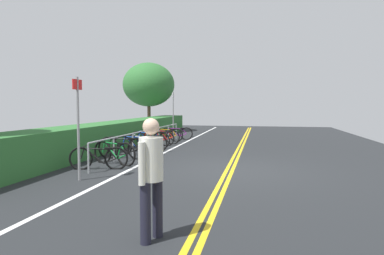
{
  "coord_description": "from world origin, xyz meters",
  "views": [
    {
      "loc": [
        -8.97,
        -0.82,
        1.8
      ],
      "look_at": [
        1.97,
        1.5,
        1.03
      ],
      "focal_mm": 30.31,
      "sensor_mm": 36.0,
      "label": 1
    }
  ],
  "objects_px": {
    "bicycle_3": "(136,145)",
    "bicycle_7": "(162,137)",
    "bicycle_8": "(167,135)",
    "bicycle_9": "(177,134)",
    "bicycle_2": "(123,148)",
    "pedestrian": "(151,171)",
    "sign_post_near": "(78,119)",
    "bicycle_1": "(114,153)",
    "tree_mid": "(149,85)",
    "bike_rack": "(147,135)",
    "bicycle_5": "(149,140)",
    "bicycle_6": "(155,138)",
    "bicycle_4": "(145,144)",
    "bicycle_0": "(99,158)",
    "sign_post_far": "(173,111)"
  },
  "relations": [
    {
      "from": "bicycle_0",
      "to": "bicycle_2",
      "type": "xyz_separation_m",
      "value": [
        1.82,
        0.07,
        0.05
      ]
    },
    {
      "from": "sign_post_near",
      "to": "bicycle_4",
      "type": "bearing_deg",
      "value": 1.28
    },
    {
      "from": "bicycle_4",
      "to": "bicycle_8",
      "type": "bearing_deg",
      "value": 3.46
    },
    {
      "from": "bicycle_7",
      "to": "tree_mid",
      "type": "height_order",
      "value": "tree_mid"
    },
    {
      "from": "bicycle_0",
      "to": "bicycle_7",
      "type": "bearing_deg",
      "value": 0.86
    },
    {
      "from": "pedestrian",
      "to": "sign_post_near",
      "type": "relative_size",
      "value": 0.66
    },
    {
      "from": "bicycle_7",
      "to": "sign_post_far",
      "type": "distance_m",
      "value": 2.97
    },
    {
      "from": "bicycle_0",
      "to": "bicycle_5",
      "type": "relative_size",
      "value": 0.94
    },
    {
      "from": "bicycle_0",
      "to": "sign_post_far",
      "type": "bearing_deg",
      "value": 1.69
    },
    {
      "from": "bicycle_9",
      "to": "bicycle_7",
      "type": "bearing_deg",
      "value": 172.86
    },
    {
      "from": "bicycle_5",
      "to": "pedestrian",
      "type": "relative_size",
      "value": 1.06
    },
    {
      "from": "bicycle_1",
      "to": "tree_mid",
      "type": "bearing_deg",
      "value": 14.57
    },
    {
      "from": "bike_rack",
      "to": "bicycle_4",
      "type": "bearing_deg",
      "value": -169.94
    },
    {
      "from": "bicycle_7",
      "to": "bicycle_2",
      "type": "bearing_deg",
      "value": -179.66
    },
    {
      "from": "bike_rack",
      "to": "sign_post_near",
      "type": "xyz_separation_m",
      "value": [
        -5.34,
        -0.2,
        0.85
      ]
    },
    {
      "from": "sign_post_near",
      "to": "bicycle_1",
      "type": "bearing_deg",
      "value": 2.82
    },
    {
      "from": "bicycle_7",
      "to": "bicycle_9",
      "type": "bearing_deg",
      "value": -7.14
    },
    {
      "from": "sign_post_far",
      "to": "bicycle_3",
      "type": "bearing_deg",
      "value": -177.39
    },
    {
      "from": "bicycle_9",
      "to": "sign_post_near",
      "type": "relative_size",
      "value": 0.66
    },
    {
      "from": "bicycle_0",
      "to": "bicycle_4",
      "type": "height_order",
      "value": "bicycle_4"
    },
    {
      "from": "bicycle_8",
      "to": "sign_post_near",
      "type": "distance_m",
      "value": 8.67
    },
    {
      "from": "bicycle_4",
      "to": "bicycle_6",
      "type": "xyz_separation_m",
      "value": [
        1.92,
        0.22,
        0.0
      ]
    },
    {
      "from": "bicycle_2",
      "to": "bicycle_7",
      "type": "distance_m",
      "value": 4.42
    },
    {
      "from": "bicycle_5",
      "to": "sign_post_far",
      "type": "xyz_separation_m",
      "value": [
        4.52,
        0.2,
        1.15
      ]
    },
    {
      "from": "bicycle_1",
      "to": "tree_mid",
      "type": "height_order",
      "value": "tree_mid"
    },
    {
      "from": "bicycle_8",
      "to": "bicycle_9",
      "type": "relative_size",
      "value": 0.99
    },
    {
      "from": "bicycle_0",
      "to": "bicycle_5",
      "type": "height_order",
      "value": "bicycle_5"
    },
    {
      "from": "bicycle_1",
      "to": "bicycle_5",
      "type": "distance_m",
      "value": 3.64
    },
    {
      "from": "bicycle_5",
      "to": "bicycle_6",
      "type": "distance_m",
      "value": 1.01
    },
    {
      "from": "bicycle_2",
      "to": "sign_post_far",
      "type": "height_order",
      "value": "sign_post_far"
    },
    {
      "from": "bike_rack",
      "to": "bicycle_0",
      "type": "bearing_deg",
      "value": -179.95
    },
    {
      "from": "bicycle_8",
      "to": "pedestrian",
      "type": "distance_m",
      "value": 11.97
    },
    {
      "from": "bicycle_1",
      "to": "bicycle_9",
      "type": "xyz_separation_m",
      "value": [
        7.32,
        -0.05,
        -0.03
      ]
    },
    {
      "from": "bicycle_9",
      "to": "bike_rack",
      "type": "bearing_deg",
      "value": 177.96
    },
    {
      "from": "bicycle_7",
      "to": "bicycle_4",
      "type": "bearing_deg",
      "value": -176.21
    },
    {
      "from": "bike_rack",
      "to": "tree_mid",
      "type": "xyz_separation_m",
      "value": [
        8.79,
        3.03,
        2.57
      ]
    },
    {
      "from": "bicycle_5",
      "to": "bicycle_7",
      "type": "relative_size",
      "value": 0.97
    },
    {
      "from": "bicycle_1",
      "to": "pedestrian",
      "type": "height_order",
      "value": "pedestrian"
    },
    {
      "from": "bike_rack",
      "to": "bicycle_5",
      "type": "xyz_separation_m",
      "value": [
        0.41,
        0.06,
        -0.26
      ]
    },
    {
      "from": "bicycle_1",
      "to": "bicycle_6",
      "type": "bearing_deg",
      "value": 2.8
    },
    {
      "from": "bicycle_4",
      "to": "bicycle_7",
      "type": "height_order",
      "value": "bicycle_7"
    },
    {
      "from": "bicycle_3",
      "to": "bicycle_7",
      "type": "relative_size",
      "value": 0.94
    },
    {
      "from": "tree_mid",
      "to": "bicycle_2",
      "type": "bearing_deg",
      "value": -164.9
    },
    {
      "from": "bicycle_3",
      "to": "bicycle_4",
      "type": "xyz_separation_m",
      "value": [
        0.8,
        -0.07,
        -0.03
      ]
    },
    {
      "from": "sign_post_far",
      "to": "bicycle_7",
      "type": "bearing_deg",
      "value": -176.39
    },
    {
      "from": "bicycle_2",
      "to": "bicycle_3",
      "type": "height_order",
      "value": "bicycle_2"
    },
    {
      "from": "bicycle_5",
      "to": "sign_post_far",
      "type": "distance_m",
      "value": 4.67
    },
    {
      "from": "sign_post_near",
      "to": "bicycle_2",
      "type": "bearing_deg",
      "value": 4.77
    },
    {
      "from": "bicycle_5",
      "to": "bicycle_6",
      "type": "xyz_separation_m",
      "value": [
        1.0,
        0.07,
        -0.03
      ]
    },
    {
      "from": "sign_post_near",
      "to": "tree_mid",
      "type": "relative_size",
      "value": 0.53
    }
  ]
}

